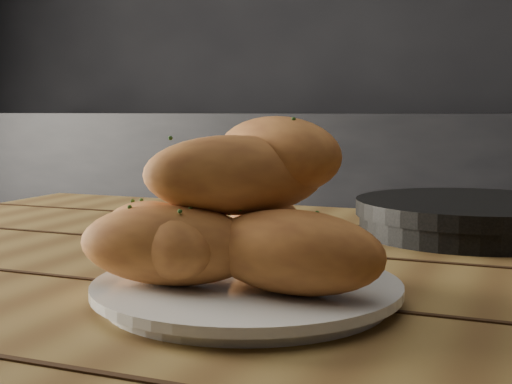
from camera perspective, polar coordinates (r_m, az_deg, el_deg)
name	(u,v)px	position (r m, az deg, el deg)	size (l,w,h in m)	color
counter	(340,240)	(2.56, 6.76, -3.85)	(2.80, 0.60, 0.90)	black
table	(370,378)	(0.71, 9.14, -14.45)	(1.45, 0.96, 0.75)	brown
plate	(247,291)	(0.59, -0.73, -7.93)	(0.26, 0.26, 0.02)	silver
bread_rolls	(231,217)	(0.59, -2.04, -2.02)	(0.28, 0.22, 0.14)	#CB7E38
skillet	(473,217)	(0.95, 16.99, -1.91)	(0.43, 0.29, 0.05)	black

